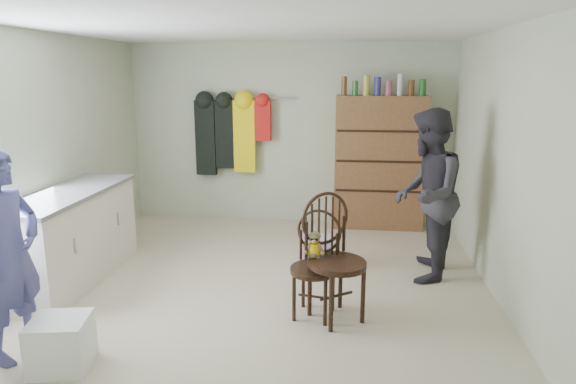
# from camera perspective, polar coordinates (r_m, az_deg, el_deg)

# --- Properties ---
(ground_plane) EXTENTS (5.00, 5.00, 0.00)m
(ground_plane) POSITION_cam_1_polar(r_m,az_deg,el_deg) (5.17, -3.07, -10.75)
(ground_plane) COLOR beige
(ground_plane) RESTS_ON ground
(room_walls) EXTENTS (5.00, 5.00, 5.00)m
(room_walls) POSITION_cam_1_polar(r_m,az_deg,el_deg) (5.28, -2.29, 7.54)
(room_walls) COLOR #BAC0A1
(room_walls) RESTS_ON ground
(counter) EXTENTS (0.64, 1.86, 0.94)m
(counter) POSITION_cam_1_polar(r_m,az_deg,el_deg) (5.66, -23.06, -4.58)
(counter) COLOR silver
(counter) RESTS_ON ground
(plastic_tub) EXTENTS (0.46, 0.44, 0.38)m
(plastic_tub) POSITION_cam_1_polar(r_m,az_deg,el_deg) (4.18, -23.91, -15.15)
(plastic_tub) COLOR white
(plastic_tub) RESTS_ON ground
(chair_front) EXTENTS (0.48, 0.48, 0.93)m
(chair_front) POSITION_cam_1_polar(r_m,az_deg,el_deg) (4.49, 3.08, -7.38)
(chair_front) COLOR black
(chair_front) RESTS_ON ground
(chair_far) EXTENTS (0.68, 0.68, 1.10)m
(chair_far) POSITION_cam_1_polar(r_m,az_deg,el_deg) (4.43, 5.00, -6.73)
(chair_far) COLOR black
(chair_far) RESTS_ON ground
(striped_bag) EXTENTS (0.37, 0.32, 0.35)m
(striped_bag) POSITION_cam_1_polar(r_m,az_deg,el_deg) (5.65, 3.15, -6.74)
(striped_bag) COLOR #E57285
(striped_bag) RESTS_ON ground
(person_left) EXTENTS (0.46, 0.63, 1.58)m
(person_left) POSITION_cam_1_polar(r_m,az_deg,el_deg) (4.28, -28.63, -6.22)
(person_left) COLOR #494985
(person_left) RESTS_ON ground
(person_right) EXTENTS (0.83, 0.97, 1.75)m
(person_right) POSITION_cam_1_polar(r_m,az_deg,el_deg) (5.38, 15.15, -0.36)
(person_right) COLOR #2D2B33
(person_right) RESTS_ON ground
(dresser) EXTENTS (1.20, 0.39, 2.08)m
(dresser) POSITION_cam_1_polar(r_m,az_deg,el_deg) (7.06, 10.13, 3.33)
(dresser) COLOR brown
(dresser) RESTS_ON ground
(coat_rack) EXTENTS (1.42, 0.12, 1.09)m
(coat_rack) POSITION_cam_1_polar(r_m,az_deg,el_deg) (7.28, -6.45, 6.40)
(coat_rack) COLOR #99999E
(coat_rack) RESTS_ON ground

